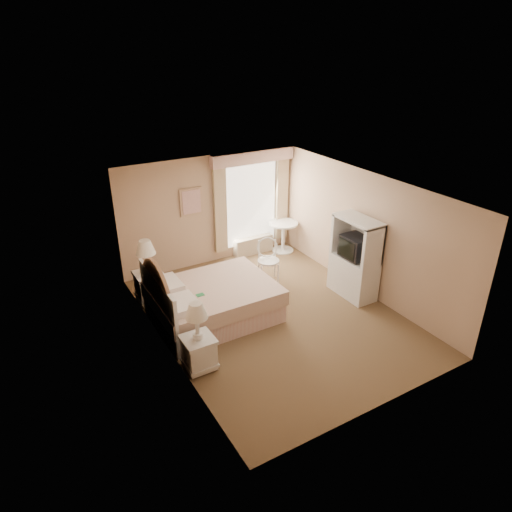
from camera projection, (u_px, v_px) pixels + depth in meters
room at (276, 256)px, 8.12m from camera, size 4.21×5.51×2.51m
window at (252, 200)px, 10.63m from camera, size 2.05×0.22×2.51m
framed_art at (191, 202)px, 9.90m from camera, size 0.52×0.04×0.62m
bed at (208, 302)px, 8.41m from camera, size 2.21×1.74×1.54m
nightstand_near at (198, 345)px, 7.11m from camera, size 0.49×0.49×1.18m
nightstand_far at (149, 279)px, 8.96m from camera, size 0.53×0.53×1.29m
round_table at (283, 232)px, 11.09m from camera, size 0.70×0.70×0.74m
cafe_chair at (268, 257)px, 9.71m from camera, size 0.60×0.60×0.96m
armoire at (354, 264)px, 9.11m from camera, size 0.50×1.00×1.66m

